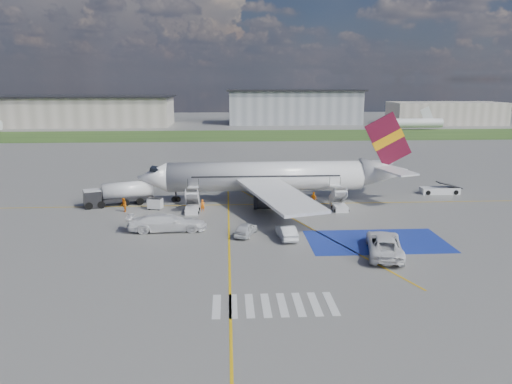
% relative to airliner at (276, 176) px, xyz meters
% --- Properties ---
extents(ground, '(400.00, 400.00, 0.00)m').
position_rel_airliner_xyz_m(ground, '(-1.51, -14.00, -3.39)').
color(ground, '#60605E').
rests_on(ground, ground).
extents(grass_strip, '(400.00, 30.00, 0.01)m').
position_rel_airliner_xyz_m(grass_strip, '(-1.51, 81.00, -3.39)').
color(grass_strip, '#2D4C1E').
rests_on(grass_strip, ground).
extents(taxiway_line_main, '(120.00, 0.20, 0.01)m').
position_rel_airliner_xyz_m(taxiway_line_main, '(-1.51, -2.00, -3.39)').
color(taxiway_line_main, gold).
rests_on(taxiway_line_main, ground).
extents(taxiway_line_cross, '(0.20, 60.00, 0.01)m').
position_rel_airliner_xyz_m(taxiway_line_cross, '(-6.51, -24.00, -3.39)').
color(taxiway_line_cross, gold).
rests_on(taxiway_line_cross, ground).
extents(taxiway_line_diag, '(20.71, 56.45, 0.01)m').
position_rel_airliner_xyz_m(taxiway_line_diag, '(-1.51, -2.00, -3.39)').
color(taxiway_line_diag, gold).
rests_on(taxiway_line_diag, ground).
extents(staging_box, '(14.00, 8.00, 0.01)m').
position_rel_airliner_xyz_m(staging_box, '(8.49, -18.00, -3.39)').
color(staging_box, navy).
rests_on(staging_box, ground).
extents(crosswalk, '(9.00, 4.00, 0.01)m').
position_rel_airliner_xyz_m(crosswalk, '(-3.31, -32.00, -3.39)').
color(crosswalk, silver).
rests_on(crosswalk, ground).
extents(terminal_west, '(60.00, 22.00, 10.00)m').
position_rel_airliner_xyz_m(terminal_west, '(-56.51, 116.00, 1.61)').
color(terminal_west, '#A19A8B').
rests_on(terminal_west, ground).
extents(terminal_centre, '(48.00, 18.00, 12.00)m').
position_rel_airliner_xyz_m(terminal_centre, '(18.49, 121.00, 2.61)').
color(terminal_centre, gray).
rests_on(terminal_centre, ground).
extents(terminal_east, '(40.00, 16.00, 8.00)m').
position_rel_airliner_xyz_m(terminal_east, '(73.49, 114.00, 0.61)').
color(terminal_east, '#A19A8B').
rests_on(terminal_east, ground).
extents(airliner, '(36.81, 32.95, 11.92)m').
position_rel_airliner_xyz_m(airliner, '(0.00, 0.00, 0.00)').
color(airliner, silver).
rests_on(airliner, ground).
extents(airstairs_fwd, '(1.90, 5.20, 3.60)m').
position_rel_airliner_xyz_m(airstairs_fwd, '(-11.01, -5.30, -2.77)').
color(airstairs_fwd, silver).
rests_on(airstairs_fwd, ground).
extents(airstairs_aft, '(1.90, 5.20, 3.60)m').
position_rel_airliner_xyz_m(airstairs_aft, '(7.49, -5.30, -2.77)').
color(airstairs_aft, silver).
rests_on(airstairs_aft, ground).
extents(fuel_tanker, '(8.96, 5.06, 2.97)m').
position_rel_airliner_xyz_m(fuel_tanker, '(-20.78, -1.05, -2.14)').
color(fuel_tanker, black).
rests_on(fuel_tanker, ground).
extents(gpu_cart, '(1.99, 1.53, 1.48)m').
position_rel_airliner_xyz_m(gpu_cart, '(-15.77, -3.66, -2.73)').
color(gpu_cart, silver).
rests_on(gpu_cart, ground).
extents(belt_loader, '(5.83, 2.19, 1.74)m').
position_rel_airliner_xyz_m(belt_loader, '(24.01, 2.90, -2.96)').
color(belt_loader, silver).
rests_on(belt_loader, ground).
extents(car_silver_a, '(2.92, 4.38, 1.39)m').
position_rel_airliner_xyz_m(car_silver_a, '(-4.74, -15.24, -2.70)').
color(car_silver_a, silver).
rests_on(car_silver_a, ground).
extents(car_silver_b, '(1.98, 4.52, 1.45)m').
position_rel_airliner_xyz_m(car_silver_b, '(-0.58, -16.60, -2.67)').
color(car_silver_b, silver).
rests_on(car_silver_b, ground).
extents(van_white_a, '(4.47, 7.13, 2.48)m').
position_rel_airliner_xyz_m(van_white_a, '(8.12, -21.55, -2.15)').
color(van_white_a, white).
rests_on(van_white_a, ground).
extents(van_white_b, '(6.44, 2.80, 2.49)m').
position_rel_airliner_xyz_m(van_white_b, '(-13.18, -13.08, -2.15)').
color(van_white_b, silver).
rests_on(van_white_b, ground).
extents(crew_fwd, '(0.60, 0.44, 1.53)m').
position_rel_airliner_xyz_m(crew_fwd, '(-9.71, -5.12, -2.63)').
color(crew_fwd, orange).
rests_on(crew_fwd, ground).
extents(crew_nose, '(0.94, 1.05, 1.80)m').
position_rel_airliner_xyz_m(crew_nose, '(-19.46, -4.84, -2.49)').
color(crew_nose, orange).
rests_on(crew_nose, ground).
extents(crew_aft, '(1.01, 1.13, 1.84)m').
position_rel_airliner_xyz_m(crew_aft, '(4.59, -3.03, -2.47)').
color(crew_aft, orange).
rests_on(crew_aft, ground).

